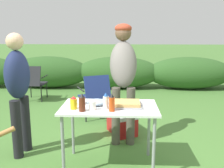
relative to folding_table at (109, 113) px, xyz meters
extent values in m
plane|color=#477533|center=(0.00, 0.00, -0.66)|extent=(60.00, 60.00, 0.00)
ellipsoid|color=#2D5623|center=(-2.00, 4.24, -0.21)|extent=(2.40, 0.90, 0.90)
ellipsoid|color=#2D5623|center=(0.00, 4.24, -0.21)|extent=(2.40, 0.90, 0.90)
ellipsoid|color=#2D5623|center=(2.00, 4.24, -0.21)|extent=(2.40, 0.90, 0.90)
cube|color=white|center=(0.00, 0.00, 0.06)|extent=(1.10, 0.64, 0.02)
cylinder|color=gray|center=(-0.49, -0.27, -0.31)|extent=(0.04, 0.04, 0.71)
cylinder|color=gray|center=(0.49, -0.27, -0.31)|extent=(0.04, 0.04, 0.71)
cylinder|color=gray|center=(-0.49, 0.27, -0.31)|extent=(0.04, 0.04, 0.71)
cylinder|color=gray|center=(0.49, 0.27, -0.31)|extent=(0.04, 0.04, 0.71)
cube|color=#9E9EA3|center=(0.19, 0.01, 0.09)|extent=(0.37, 0.29, 0.02)
cube|color=tan|center=(0.19, 0.01, 0.11)|extent=(0.33, 0.25, 0.04)
cylinder|color=white|center=(-0.39, 0.12, 0.09)|extent=(0.25, 0.25, 0.03)
ellipsoid|color=#99B2CC|center=(-0.15, 0.05, 0.11)|extent=(0.22, 0.22, 0.07)
cylinder|color=white|center=(-0.18, -0.15, 0.13)|extent=(0.08, 0.08, 0.10)
cylinder|color=#CC4214|center=(0.04, -0.18, 0.15)|extent=(0.06, 0.06, 0.15)
cone|color=black|center=(0.04, -0.18, 0.25)|extent=(0.05, 0.05, 0.04)
cylinder|color=#562314|center=(-0.28, -0.19, 0.15)|extent=(0.07, 0.07, 0.15)
cone|color=black|center=(-0.28, -0.19, 0.25)|extent=(0.06, 0.06, 0.04)
cylinder|color=silver|center=(-0.03, -0.10, 0.15)|extent=(0.06, 0.06, 0.14)
cone|color=#194793|center=(-0.03, -0.10, 0.24)|extent=(0.05, 0.05, 0.04)
cylinder|color=yellow|center=(-0.39, -0.12, 0.13)|extent=(0.08, 0.08, 0.12)
cone|color=red|center=(-0.39, -0.12, 0.21)|extent=(0.07, 0.07, 0.03)
cylinder|color=#4C473D|center=(0.06, 0.59, -0.25)|extent=(0.12, 0.12, 0.83)
cylinder|color=#4C473D|center=(0.27, 0.60, -0.25)|extent=(0.12, 0.12, 0.83)
ellipsoid|color=slate|center=(0.16, 0.72, 0.47)|extent=(0.40, 0.52, 0.72)
sphere|color=brown|center=(0.15, 0.85, 0.90)|extent=(0.23, 0.23, 0.23)
ellipsoid|color=#993823|center=(0.15, 0.85, 0.96)|extent=(0.24, 0.24, 0.14)
cylinder|color=black|center=(-1.18, 0.14, -0.29)|extent=(0.12, 0.12, 0.75)
cylinder|color=black|center=(-1.14, 0.35, -0.29)|extent=(0.12, 0.12, 0.75)
ellipsoid|color=navy|center=(-1.16, 0.25, 0.39)|extent=(0.34, 0.42, 0.61)
sphere|color=#DBAD89|center=(-1.16, 0.25, 0.80)|extent=(0.21, 0.21, 0.21)
cylinder|color=#B27A42|center=(-1.03, -0.46, -0.07)|extent=(0.22, 0.12, 0.12)
cube|color=#232328|center=(-1.91, 2.89, -0.28)|extent=(0.47, 0.47, 0.03)
cube|color=#232328|center=(-1.91, 2.61, -0.05)|extent=(0.46, 0.17, 0.44)
cylinder|color=black|center=(-2.11, 2.69, -0.47)|extent=(0.02, 0.02, 0.38)
cylinder|color=black|center=(-1.71, 2.69, -0.47)|extent=(0.02, 0.02, 0.38)
cylinder|color=black|center=(-2.10, 3.09, -0.47)|extent=(0.02, 0.02, 0.38)
cylinder|color=black|center=(-1.70, 3.09, -0.47)|extent=(0.02, 0.02, 0.38)
cylinder|color=black|center=(-2.14, 2.89, -0.10)|extent=(0.03, 0.41, 0.02)
cylinder|color=black|center=(-1.68, 2.89, -0.10)|extent=(0.03, 0.41, 0.02)
cube|color=navy|center=(-0.41, 1.73, -0.28)|extent=(0.61, 0.61, 0.03)
cube|color=navy|center=(-0.29, 1.47, -0.05)|extent=(0.49, 0.34, 0.44)
cylinder|color=black|center=(-0.50, 1.46, -0.47)|extent=(0.02, 0.02, 0.38)
cylinder|color=black|center=(-0.14, 1.63, -0.47)|extent=(0.02, 0.02, 0.38)
cylinder|color=black|center=(-0.67, 1.82, -0.47)|extent=(0.02, 0.02, 0.38)
cylinder|color=black|center=(-0.31, 1.99, -0.47)|extent=(0.02, 0.02, 0.38)
cylinder|color=black|center=(-0.62, 1.63, -0.10)|extent=(0.20, 0.38, 0.02)
cylinder|color=black|center=(-0.20, 1.82, -0.10)|extent=(0.20, 0.38, 0.02)
cube|color=#B21E1E|center=(0.14, 0.98, -0.52)|extent=(0.50, 0.57, 0.28)
cube|color=silver|center=(0.14, 0.98, -0.35)|extent=(0.50, 0.57, 0.06)
camera|label=1|loc=(0.16, -2.75, 0.91)|focal=40.00mm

